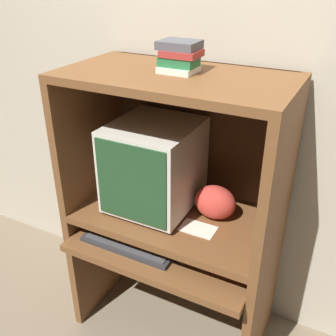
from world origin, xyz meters
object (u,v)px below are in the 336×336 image
crt_monitor (154,165)px  snack_bag (215,202)px  mouse (183,261)px  keyboard (129,244)px  book_stack (180,56)px

crt_monitor → snack_bag: 0.34m
mouse → snack_bag: 0.31m
crt_monitor → keyboard: bearing=-96.7°
keyboard → mouse: 0.29m
book_stack → snack_bag: bearing=9.8°
crt_monitor → snack_bag: (0.31, 0.04, -0.14)m
mouse → book_stack: book_stack is taller
snack_bag → book_stack: bearing=-170.2°
snack_bag → crt_monitor: bearing=-173.0°
keyboard → book_stack: (0.15, 0.22, 0.87)m
keyboard → snack_bag: (0.34, 0.25, 0.20)m
mouse → crt_monitor: bearing=141.8°
snack_bag → book_stack: book_stack is taller
crt_monitor → book_stack: (0.13, 0.01, 0.53)m
snack_bag → mouse: bearing=-101.5°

